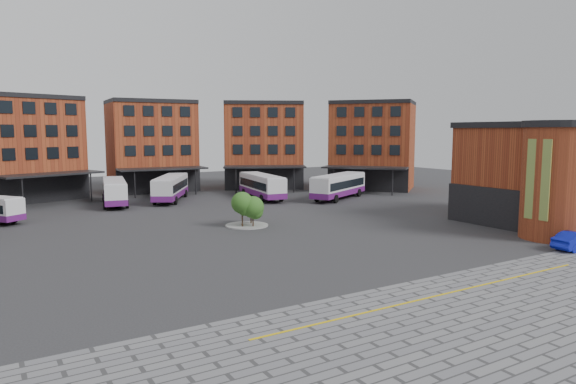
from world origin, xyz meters
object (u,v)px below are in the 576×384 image
bus_c (115,191)px  bus_d (171,187)px  tree_island (249,208)px  bus_e (262,186)px  bus_f (339,186)px

bus_c → bus_d: 7.63m
bus_d → bus_c: bearing=-149.9°
tree_island → bus_d: tree_island is taller
tree_island → bus_e: 21.58m
tree_island → bus_e: tree_island is taller
bus_c → bus_d: bus_d is taller
tree_island → bus_c: bearing=109.4°
bus_d → bus_e: (11.84, -4.73, 0.02)m
bus_d → bus_e: size_ratio=0.95×
bus_c → bus_f: bus_f is taller
bus_e → bus_f: 11.04m
tree_island → bus_f: size_ratio=0.35×
tree_island → bus_c: tree_island is taller
bus_c → bus_e: bus_e is taller
bus_f → tree_island: bearing=-87.3°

